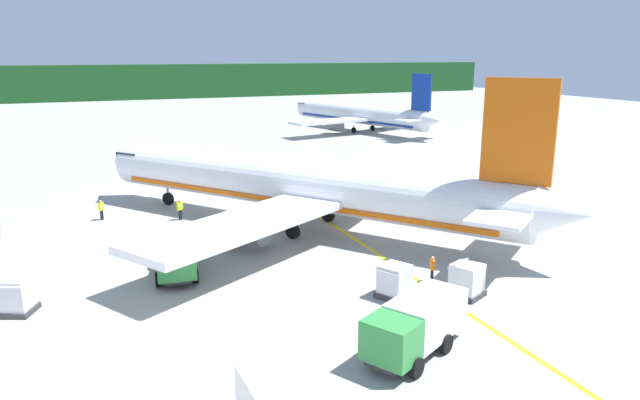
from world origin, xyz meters
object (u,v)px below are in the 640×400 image
service_truck_catering (416,324)px  crew_loader_right (101,208)px  cargo_container_mid (466,280)px  cargo_container_far (394,281)px  crew_loader_left (180,208)px  airliner_mid_apron (360,115)px  crew_marshaller (432,267)px  service_truck_baggage (175,261)px  airliner_foreground (301,186)px  cargo_container_near (16,296)px

service_truck_catering → crew_loader_right: size_ratio=3.76×
crew_loader_right → service_truck_catering: bearing=-67.1°
cargo_container_mid → cargo_container_far: bearing=160.0°
service_truck_catering → cargo_container_far: service_truck_catering is taller
crew_loader_left → airliner_mid_apron: bearing=49.3°
service_truck_catering → cargo_container_far: size_ratio=2.79×
cargo_container_far → crew_marshaller: bearing=18.7°
service_truck_baggage → cargo_container_far: 13.20m
airliner_mid_apron → crew_loader_right: (-44.25, -42.00, -1.91)m
crew_marshaller → crew_loader_right: size_ratio=0.97×
airliner_mid_apron → service_truck_catering: size_ratio=5.54×
airliner_foreground → cargo_container_mid: 16.61m
service_truck_catering → crew_marshaller: (5.45, 7.02, -0.48)m
cargo_container_near → crew_loader_left: cargo_container_near is taller
crew_loader_right → cargo_container_mid: bearing=-53.1°
cargo_container_mid → crew_marshaller: size_ratio=1.41×
cargo_container_far → crew_marshaller: 3.38m
service_truck_baggage → cargo_container_near: 8.70m
airliner_mid_apron → crew_loader_right: airliner_mid_apron is taller
cargo_container_mid → crew_marshaller: 2.56m
airliner_mid_apron → cargo_container_near: size_ratio=15.99×
airliner_foreground → crew_marshaller: airliner_foreground is taller
cargo_container_far → crew_loader_left: (-8.46, 20.45, 0.07)m
airliner_mid_apron → cargo_container_near: 77.02m
service_truck_baggage → crew_marshaller: 15.47m
cargo_container_mid → crew_loader_left: cargo_container_mid is taller
service_truck_catering → crew_marshaller: 8.90m
cargo_container_mid → service_truck_catering: bearing=-143.2°
airliner_foreground → cargo_container_far: airliner_foreground is taller
crew_marshaller → crew_loader_left: size_ratio=0.95×
airliner_mid_apron → service_truck_catering: airliner_mid_apron is taller
service_truck_catering → crew_loader_left: (-6.21, 26.40, -0.42)m
service_truck_baggage → cargo_container_mid: size_ratio=3.21×
service_truck_baggage → crew_loader_left: service_truck_baggage is taller
airliner_foreground → crew_loader_right: size_ratio=21.07×
airliner_foreground → cargo_container_mid: (3.91, -15.95, -2.44)m
service_truck_baggage → crew_loader_right: bearing=102.9°
service_truck_catering → service_truck_baggage: bearing=122.7°
airliner_foreground → service_truck_catering: airliner_foreground is taller
cargo_container_far → crew_loader_left: size_ratio=1.32×
crew_loader_right → service_truck_baggage: bearing=-77.1°
cargo_container_mid → cargo_container_far: size_ratio=1.01×
service_truck_catering → crew_loader_left: service_truck_catering is taller
cargo_container_near → cargo_container_far: size_ratio=0.96×
service_truck_catering → cargo_container_mid: (6.08, 4.55, -0.48)m
cargo_container_near → airliner_mid_apron: bearing=50.3°
airliner_foreground → cargo_container_near: bearing=-155.4°
cargo_container_near → cargo_container_far: bearing=-16.4°
cargo_container_near → cargo_container_far: 20.21m
airliner_mid_apron → cargo_container_near: airliner_mid_apron is taller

